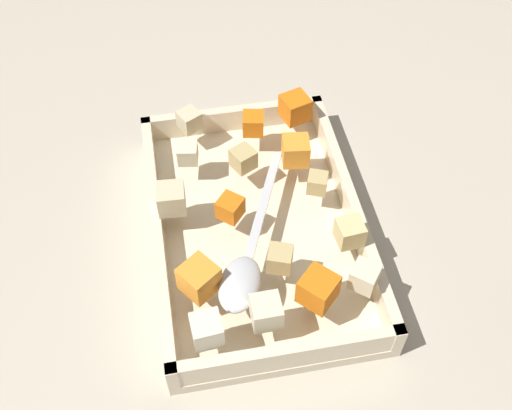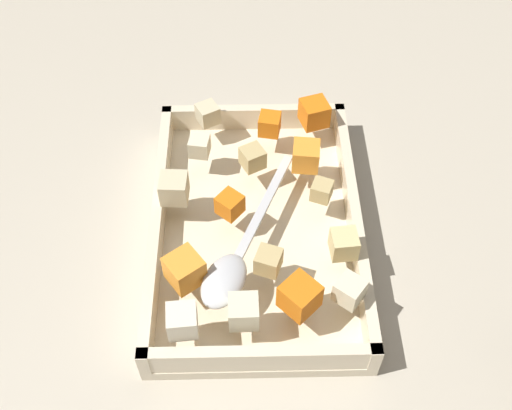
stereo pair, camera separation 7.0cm
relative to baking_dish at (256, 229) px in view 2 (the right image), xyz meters
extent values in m
plane|color=#BCB29E|center=(0.00, -0.02, -0.01)|extent=(4.00, 4.00, 0.00)
cube|color=beige|center=(0.00, 0.00, -0.01)|extent=(0.36, 0.24, 0.01)
cube|color=beige|center=(0.00, -0.11, 0.02)|extent=(0.36, 0.01, 0.03)
cube|color=beige|center=(0.00, 0.11, 0.02)|extent=(0.36, 0.01, 0.03)
cube|color=beige|center=(-0.17, 0.00, 0.02)|extent=(0.01, 0.24, 0.03)
cube|color=beige|center=(0.17, 0.00, 0.02)|extent=(0.01, 0.24, 0.03)
cube|color=orange|center=(0.14, -0.08, 0.05)|extent=(0.04, 0.04, 0.03)
cube|color=orange|center=(-0.12, -0.04, 0.05)|extent=(0.05, 0.05, 0.03)
cube|color=orange|center=(-0.09, 0.07, 0.05)|extent=(0.05, 0.05, 0.03)
cube|color=orange|center=(0.00, 0.03, 0.05)|extent=(0.04, 0.04, 0.03)
cube|color=orange|center=(0.13, -0.01, 0.05)|extent=(0.03, 0.03, 0.03)
cube|color=orange|center=(0.07, -0.06, 0.05)|extent=(0.03, 0.03, 0.03)
cube|color=tan|center=(-0.08, -0.01, 0.05)|extent=(0.03, 0.03, 0.03)
cube|color=beige|center=(0.15, 0.06, 0.05)|extent=(0.03, 0.03, 0.02)
cube|color=beige|center=(0.09, 0.07, 0.05)|extent=(0.03, 0.03, 0.02)
cube|color=beige|center=(-0.14, 0.01, 0.05)|extent=(0.03, 0.03, 0.03)
cube|color=tan|center=(0.07, 0.00, 0.05)|extent=(0.03, 0.03, 0.03)
cube|color=tan|center=(0.02, -0.08, 0.05)|extent=(0.03, 0.03, 0.02)
cube|color=beige|center=(0.02, 0.09, 0.05)|extent=(0.03, 0.03, 0.03)
cube|color=#E0CC89|center=(-0.06, -0.09, 0.05)|extent=(0.03, 0.03, 0.03)
cube|color=beige|center=(-0.11, -0.09, 0.05)|extent=(0.04, 0.04, 0.03)
cube|color=silver|center=(-0.15, 0.07, 0.05)|extent=(0.03, 0.03, 0.03)
ellipsoid|color=silver|center=(-0.10, 0.03, 0.04)|extent=(0.08, 0.07, 0.02)
cube|color=silver|center=(0.01, -0.01, 0.04)|extent=(0.15, 0.07, 0.01)
camera|label=1|loc=(-0.43, 0.08, 0.59)|focal=43.72mm
camera|label=2|loc=(-0.44, 0.01, 0.59)|focal=43.72mm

